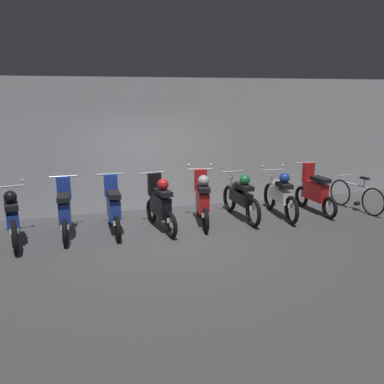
# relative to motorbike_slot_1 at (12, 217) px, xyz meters

# --- Properties ---
(ground_plane) EXTENTS (80.00, 80.00, 0.00)m
(ground_plane) POSITION_rel_motorbike_slot_1_xyz_m (2.92, -0.69, -0.53)
(ground_plane) COLOR #424244
(back_wall) EXTENTS (16.00, 0.30, 3.22)m
(back_wall) POSITION_rel_motorbike_slot_1_xyz_m (2.92, 1.73, 1.08)
(back_wall) COLOR #ADADB2
(back_wall) RESTS_ON ground
(motorbike_slot_1) EXTENTS (0.58, 1.94, 1.15)m
(motorbike_slot_1) POSITION_rel_motorbike_slot_1_xyz_m (0.00, 0.00, 0.00)
(motorbike_slot_1) COLOR black
(motorbike_slot_1) RESTS_ON ground
(motorbike_slot_2) EXTENTS (0.56, 1.68, 1.18)m
(motorbike_slot_2) POSITION_rel_motorbike_slot_1_xyz_m (0.98, 0.11, -0.00)
(motorbike_slot_2) COLOR black
(motorbike_slot_2) RESTS_ON ground
(motorbike_slot_3) EXTENTS (0.56, 1.68, 1.18)m
(motorbike_slot_3) POSITION_rel_motorbike_slot_1_xyz_m (1.95, 0.09, -0.00)
(motorbike_slot_3) COLOR black
(motorbike_slot_3) RESTS_ON ground
(motorbike_slot_4) EXTENTS (0.56, 1.67, 1.18)m
(motorbike_slot_4) POSITION_rel_motorbike_slot_1_xyz_m (2.92, -0.04, 0.04)
(motorbike_slot_4) COLOR black
(motorbike_slot_4) RESTS_ON ground
(motorbike_slot_5) EXTENTS (0.58, 1.67, 1.29)m
(motorbike_slot_5) POSITION_rel_motorbike_slot_1_xyz_m (3.90, 0.07, 0.04)
(motorbike_slot_5) COLOR black
(motorbike_slot_5) RESTS_ON ground
(motorbike_slot_6) EXTENTS (0.56, 1.95, 1.08)m
(motorbike_slot_6) POSITION_rel_motorbike_slot_1_xyz_m (4.87, 0.18, -0.00)
(motorbike_slot_6) COLOR black
(motorbike_slot_6) RESTS_ON ground
(motorbike_slot_7) EXTENTS (0.59, 1.95, 1.15)m
(motorbike_slot_7) POSITION_rel_motorbike_slot_1_xyz_m (5.85, 0.10, 0.00)
(motorbike_slot_7) COLOR black
(motorbike_slot_7) RESTS_ON ground
(motorbike_slot_8) EXTENTS (0.56, 1.68, 1.18)m
(motorbike_slot_8) POSITION_rel_motorbike_slot_1_xyz_m (6.82, 0.17, -0.00)
(motorbike_slot_8) COLOR black
(motorbike_slot_8) RESTS_ON ground
(bicycle) EXTENTS (0.50, 1.72, 0.89)m
(bicycle) POSITION_rel_motorbike_slot_1_xyz_m (7.90, -0.01, -0.17)
(bicycle) COLOR black
(bicycle) RESTS_ON ground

